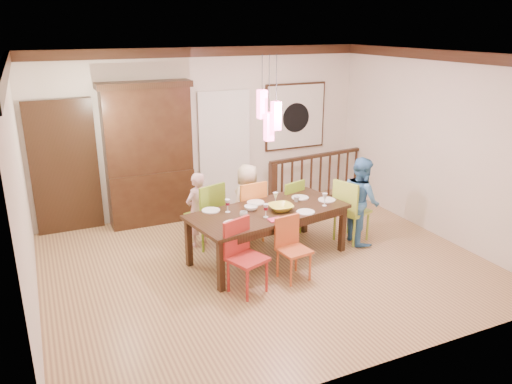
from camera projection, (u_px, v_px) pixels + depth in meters
name	position (u px, v px, depth m)	size (l,w,h in m)	color
floor	(265.00, 264.00, 7.16)	(6.00, 6.00, 0.00)	#8E6344
ceiling	(266.00, 55.00, 6.24)	(6.00, 6.00, 0.00)	white
wall_back	(205.00, 132.00, 8.86)	(6.00, 6.00, 0.00)	silver
wall_left	(21.00, 197.00, 5.52)	(5.00, 5.00, 0.00)	silver
wall_right	(437.00, 145.00, 7.87)	(5.00, 5.00, 0.00)	silver
crown_molding	(266.00, 61.00, 6.26)	(6.00, 5.00, 0.16)	black
panel_door	(65.00, 170.00, 8.00)	(1.04, 0.07, 2.24)	black
white_doorway	(225.00, 152.00, 9.09)	(0.97, 0.05, 2.22)	silver
painting	(295.00, 116.00, 9.48)	(1.25, 0.06, 1.25)	black
pendant_cluster	(269.00, 115.00, 6.68)	(0.27, 0.21, 1.14)	#F64A88
dining_table	(268.00, 215.00, 7.13)	(2.43, 1.43, 0.75)	black
chair_far_left	(204.00, 210.00, 7.59)	(0.58, 0.58, 1.02)	olive
chair_far_mid	(247.00, 206.00, 7.79)	(0.49, 0.49, 0.99)	orange
chair_far_right	(286.00, 202.00, 8.07)	(0.51, 0.51, 0.92)	olive
chair_near_left	(247.00, 253.00, 6.24)	(0.55, 0.55, 0.95)	#A72722
chair_near_mid	(294.00, 245.00, 6.59)	(0.43, 0.43, 0.85)	#C1562A
chair_end_right	(352.00, 206.00, 7.77)	(0.58, 0.58, 1.01)	#A9C93D
china_hutch	(149.00, 154.00, 8.34)	(1.52, 0.46, 2.40)	black
balustrade	(320.00, 177.00, 9.50)	(2.29, 0.34, 0.96)	black
person_far_left	(197.00, 210.00, 7.60)	(0.42, 0.28, 1.16)	beige
person_far_mid	(248.00, 200.00, 7.97)	(0.58, 0.38, 1.19)	beige
person_end_right	(361.00, 200.00, 7.71)	(0.66, 0.52, 1.36)	#4584C1
serving_bowl	(281.00, 207.00, 7.08)	(0.35, 0.35, 0.08)	#D6CE3C
small_bowl	(251.00, 208.00, 7.09)	(0.20, 0.20, 0.06)	white
cup_left	(244.00, 214.00, 6.83)	(0.11, 0.11, 0.09)	silver
cup_right	(296.00, 199.00, 7.42)	(0.09, 0.09, 0.08)	silver
plate_far_left	(211.00, 210.00, 7.07)	(0.26, 0.26, 0.01)	white
plate_far_mid	(256.00, 202.00, 7.38)	(0.26, 0.26, 0.01)	white
plate_far_right	(300.00, 198.00, 7.59)	(0.26, 0.26, 0.01)	white
plate_near_left	(233.00, 223.00, 6.61)	(0.26, 0.26, 0.01)	white
plate_near_mid	(306.00, 212.00, 7.01)	(0.26, 0.26, 0.01)	white
plate_end_right	(327.00, 200.00, 7.49)	(0.26, 0.26, 0.01)	white
wine_glass_a	(228.00, 206.00, 6.99)	(0.08, 0.08, 0.19)	#590C19
wine_glass_b	(275.00, 199.00, 7.28)	(0.08, 0.08, 0.19)	silver
wine_glass_c	(266.00, 211.00, 6.81)	(0.08, 0.08, 0.19)	#590C19
wine_glass_d	(325.00, 200.00, 7.25)	(0.08, 0.08, 0.19)	silver
napkin	(275.00, 220.00, 6.73)	(0.18, 0.14, 0.01)	#D83359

